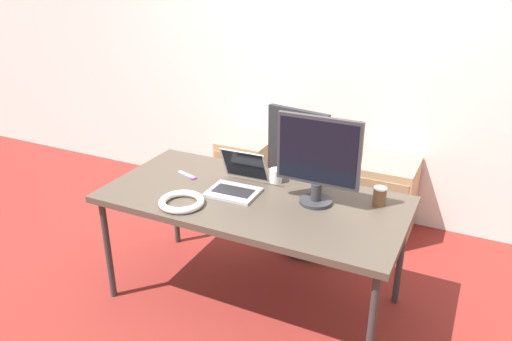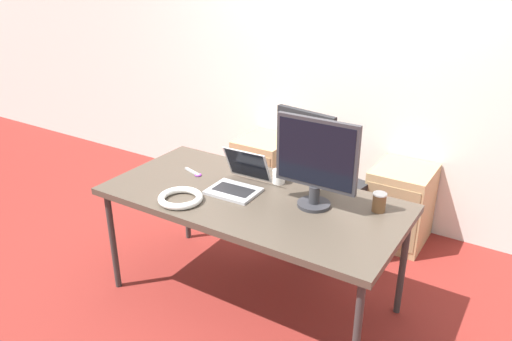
# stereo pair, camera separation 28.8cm
# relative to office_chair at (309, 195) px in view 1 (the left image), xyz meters

# --- Properties ---
(ground_plane) EXTENTS (14.00, 14.00, 0.00)m
(ground_plane) POSITION_rel_office_chair_xyz_m (-0.09, -0.74, -0.43)
(ground_plane) COLOR maroon
(wall_back) EXTENTS (10.00, 0.05, 2.60)m
(wall_back) POSITION_rel_office_chair_xyz_m (-0.09, 0.72, 0.87)
(wall_back) COLOR silver
(wall_back) RESTS_ON ground_plane
(desk) EXTENTS (1.77, 0.85, 0.73)m
(desk) POSITION_rel_office_chair_xyz_m (-0.09, -0.74, 0.25)
(desk) COLOR #473D33
(desk) RESTS_ON ground_plane
(office_chair) EXTENTS (0.56, 0.59, 1.12)m
(office_chair) POSITION_rel_office_chair_xyz_m (0.00, 0.00, 0.00)
(office_chair) COLOR #232326
(office_chair) RESTS_ON ground_plane
(cabinet_left) EXTENTS (0.42, 0.47, 0.60)m
(cabinet_left) POSITION_rel_office_chair_xyz_m (-0.72, 0.46, -0.13)
(cabinet_left) COLOR tan
(cabinet_left) RESTS_ON ground_plane
(cabinet_right) EXTENTS (0.42, 0.47, 0.60)m
(cabinet_right) POSITION_rel_office_chair_xyz_m (0.47, 0.46, -0.13)
(cabinet_right) COLOR tan
(cabinet_right) RESTS_ON ground_plane
(laptop_center) EXTENTS (0.30, 0.33, 0.23)m
(laptop_center) POSITION_rel_office_chair_xyz_m (-0.21, -0.70, 0.35)
(laptop_center) COLOR #ADADB2
(laptop_center) RESTS_ON desk
(monitor) EXTENTS (0.48, 0.19, 0.51)m
(monitor) POSITION_rel_office_chair_xyz_m (0.27, -0.65, 0.57)
(monitor) COLOR #2D2D33
(monitor) RESTS_ON desk
(coffee_cup_white) EXTENTS (0.08, 0.08, 0.09)m
(coffee_cup_white) POSITION_rel_office_chair_xyz_m (-0.05, -0.49, 0.34)
(coffee_cup_white) COLOR white
(coffee_cup_white) RESTS_ON desk
(coffee_cup_brown) EXTENTS (0.08, 0.08, 0.11)m
(coffee_cup_brown) POSITION_rel_office_chair_xyz_m (0.60, -0.52, 0.35)
(coffee_cup_brown) COLOR brown
(coffee_cup_brown) RESTS_ON desk
(cable_coil) EXTENTS (0.26, 0.26, 0.04)m
(cable_coil) POSITION_rel_office_chair_xyz_m (-0.40, -1.01, 0.32)
(cable_coil) COLOR white
(cable_coil) RESTS_ON desk
(scissors) EXTENTS (0.17, 0.08, 0.01)m
(scissors) POSITION_rel_office_chair_xyz_m (-0.58, -0.66, 0.30)
(scissors) COLOR #B2B2B7
(scissors) RESTS_ON desk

